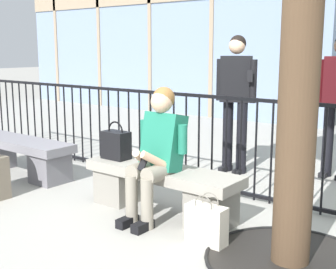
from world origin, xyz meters
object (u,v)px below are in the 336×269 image
stone_bench_far (21,153)px  shopping_bag (206,225)px  seated_person_with_phone (157,150)px  bystander_at_railing (236,93)px  handbag_on_bench (116,145)px  stone_bench (162,186)px

stone_bench_far → shopping_bag: bearing=-6.5°
shopping_bag → seated_person_with_phone: bearing=162.4°
seated_person_with_phone → bystander_at_railing: 1.91m
seated_person_with_phone → stone_bench_far: size_ratio=0.76×
bystander_at_railing → stone_bench_far: (-2.03, -1.74, -0.73)m
stone_bench_far → handbag_on_bench: bearing=-0.2°
handbag_on_bench → stone_bench_far: handbag_on_bench is taller
stone_bench → seated_person_with_phone: bearing=-68.1°
handbag_on_bench → bystander_at_railing: (0.38, 1.75, 0.40)m
seated_person_with_phone → shopping_bag: bearing=-17.6°
shopping_bag → stone_bench_far: 2.98m
bystander_at_railing → stone_bench_far: bystander_at_railing is taller
stone_bench → bystander_at_railing: bearing=96.6°
handbag_on_bench → shopping_bag: (1.31, -0.33, -0.43)m
stone_bench → handbag_on_bench: (-0.58, -0.01, 0.33)m
shopping_bag → stone_bench_far: stone_bench_far is taller
stone_bench → handbag_on_bench: handbag_on_bench is taller
stone_bench → shopping_bag: (0.73, -0.34, -0.10)m
bystander_at_railing → stone_bench_far: size_ratio=1.07×
handbag_on_bench → bystander_at_railing: bystander_at_railing is taller
handbag_on_bench → bystander_at_railing: size_ratio=0.22×
stone_bench → stone_bench_far: same height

